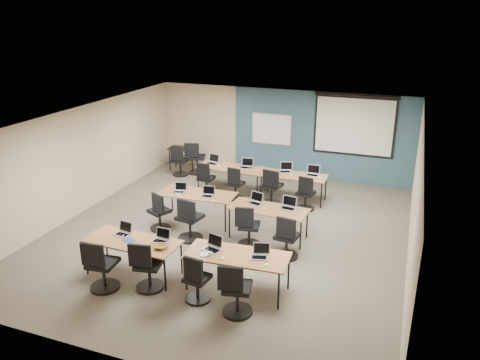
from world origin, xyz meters
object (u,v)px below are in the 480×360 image
at_px(training_table_back_left, 231,168).
at_px(laptop_8, 213,161).
at_px(laptop_0, 124,231).
at_px(task_chair_5, 189,223).
at_px(laptop_10, 286,169).
at_px(task_chair_1, 147,270).
at_px(task_chair_9, 235,186).
at_px(projector_screen, 354,122).
at_px(training_table_front_left, 132,243).
at_px(laptop_3, 260,254).
at_px(task_chair_6, 248,230).
at_px(task_chair_0, 101,269).
at_px(training_table_mid_right, 269,210).
at_px(task_chair_3, 236,293).
at_px(laptop_5, 207,194).
at_px(laptop_7, 289,205).
at_px(whiteboard, 272,129).
at_px(task_chair_2, 196,283).
at_px(laptop_4, 180,190).
at_px(task_chair_4, 159,215).
at_px(task_chair_11, 305,196).
at_px(training_table_front_right, 237,257).
at_px(laptop_11, 313,173).
at_px(utility_table, 183,151).
at_px(spare_chair_a, 196,161).
at_px(laptop_1, 161,238).
at_px(laptop_6, 256,201).
at_px(training_table_back_right, 294,177).
at_px(task_chair_10, 271,190).
at_px(task_chair_7, 286,241).
at_px(spare_chair_b, 179,163).
at_px(laptop_2, 213,246).

bearing_deg(training_table_back_left, laptop_8, 172.55).
relative_size(laptop_0, task_chair_5, 0.30).
distance_m(task_chair_5, laptop_10, 3.62).
xyz_separation_m(task_chair_1, task_chair_9, (-0.06, 4.70, -0.02)).
height_order(projector_screen, laptop_0, projector_screen).
relative_size(training_table_front_left, laptop_3, 5.98).
distance_m(training_table_back_left, task_chair_6, 3.42).
bearing_deg(task_chair_0, training_table_mid_right, 48.38).
xyz_separation_m(task_chair_3, task_chair_6, (-0.63, 2.40, -0.01)).
bearing_deg(laptop_3, task_chair_6, 100.28).
relative_size(laptop_5, laptop_7, 0.89).
bearing_deg(task_chair_1, laptop_5, 81.94).
bearing_deg(whiteboard, task_chair_2, -83.64).
bearing_deg(laptop_4, task_chair_3, -63.19).
relative_size(training_table_front_left, task_chair_4, 1.93).
height_order(training_table_front_left, task_chair_0, task_chair_0).
bearing_deg(laptop_8, task_chair_1, -63.40).
bearing_deg(task_chair_9, task_chair_11, 8.29).
bearing_deg(laptop_10, training_table_front_right, -104.93).
xyz_separation_m(laptop_11, utility_table, (-4.46, 1.08, -0.14)).
relative_size(laptop_7, laptop_11, 0.97).
distance_m(laptop_3, laptop_7, 2.33).
height_order(whiteboard, training_table_mid_right, whiteboard).
bearing_deg(spare_chair_a, utility_table, 142.85).
xyz_separation_m(training_table_front_right, laptop_1, (-1.57, -0.00, 0.10)).
distance_m(projector_screen, training_table_front_right, 6.75).
bearing_deg(laptop_6, task_chair_1, -94.70).
xyz_separation_m(training_table_back_right, task_chair_10, (-0.47, -0.55, -0.25)).
xyz_separation_m(laptop_4, task_chair_7, (2.99, -0.99, -0.38)).
bearing_deg(task_chair_3, laptop_4, 118.75).
bearing_deg(training_table_back_left, laptop_3, -60.08).
bearing_deg(task_chair_5, task_chair_0, -94.90).
relative_size(training_table_back_left, task_chair_2, 2.02).
xyz_separation_m(task_chair_11, spare_chair_b, (-4.33, 1.30, 0.01)).
relative_size(laptop_2, task_chair_5, 0.32).
distance_m(whiteboard, task_chair_9, 2.68).
distance_m(training_table_front_right, laptop_10, 4.86).
bearing_deg(whiteboard, spare_chair_a, -159.43).
relative_size(training_table_back_right, laptop_0, 5.72).
bearing_deg(laptop_4, task_chair_1, -87.33).
relative_size(training_table_back_right, spare_chair_a, 1.71).
xyz_separation_m(training_table_back_right, task_chair_9, (-1.51, -0.53, -0.29)).
bearing_deg(laptop_6, task_chair_7, -28.37).
relative_size(laptop_0, task_chair_7, 0.31).
bearing_deg(spare_chair_a, task_chair_11, -41.22).
distance_m(whiteboard, task_chair_11, 3.19).
xyz_separation_m(whiteboard, task_chair_2, (0.80, -7.18, -1.06)).
xyz_separation_m(task_chair_6, task_chair_7, (0.93, -0.21, 0.00)).
distance_m(task_chair_1, task_chair_4, 2.53).
distance_m(training_table_back_left, spare_chair_a, 1.94).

